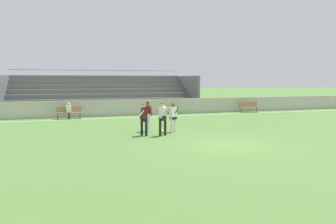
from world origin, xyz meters
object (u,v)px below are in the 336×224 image
object	(u,v)px
bleacher_stand	(103,93)
soccer_ball	(162,132)
player_dark_pressing_high	(144,117)
spectator_seated	(69,109)
trash_bin	(176,110)
player_white_dropping_back	(163,116)
bench_centre_sideline	(69,111)
bench_far_left	(249,106)
player_dark_deep_cover	(148,114)
player_white_wide_right	(173,115)

from	to	relation	value
bleacher_stand	soccer_ball	world-z (taller)	bleacher_stand
player_dark_pressing_high	spectator_seated	bearing A→B (deg)	112.95
trash_bin	player_dark_pressing_high	bearing A→B (deg)	-118.38
player_white_dropping_back	player_dark_pressing_high	world-z (taller)	player_white_dropping_back
bench_centre_sideline	spectator_seated	world-z (taller)	spectator_seated
player_dark_pressing_high	soccer_ball	distance (m)	1.42
soccer_ball	bench_far_left	bearing A→B (deg)	38.50
bench_centre_sideline	trash_bin	bearing A→B (deg)	1.00
bleacher_stand	bench_far_left	world-z (taller)	bleacher_stand
player_dark_pressing_high	player_dark_deep_cover	bearing A→B (deg)	67.49
player_white_dropping_back	bench_far_left	bearing A→B (deg)	40.26
bench_centre_sideline	trash_bin	distance (m)	8.28
player_dark_deep_cover	bleacher_stand	bearing A→B (deg)	95.22
bench_centre_sideline	player_dark_deep_cover	bearing A→B (deg)	-60.51
trash_bin	spectator_seated	xyz separation A→B (m)	(-8.28, -0.26, 0.33)
bench_far_left	player_dark_deep_cover	distance (m)	13.05
bench_far_left	player_white_dropping_back	world-z (taller)	player_white_dropping_back
bleacher_stand	bench_centre_sideline	distance (m)	5.63
player_white_wide_right	soccer_ball	world-z (taller)	player_white_wide_right
player_dark_pressing_high	soccer_ball	bearing A→B (deg)	18.45
soccer_ball	player_white_wide_right	bearing A→B (deg)	21.04
spectator_seated	player_dark_deep_cover	distance (m)	8.25
trash_bin	bench_far_left	bearing A→B (deg)	-1.25
trash_bin	player_white_dropping_back	world-z (taller)	player_white_dropping_back
player_white_dropping_back	player_dark_deep_cover	world-z (taller)	player_white_dropping_back
trash_bin	player_white_wide_right	xyz separation A→B (m)	(-2.91, -8.07, 0.59)
spectator_seated	player_white_dropping_back	world-z (taller)	player_white_dropping_back
spectator_seated	player_white_dropping_back	size ratio (longest dim) A/B	0.70
bleacher_stand	soccer_ball	distance (m)	13.02
spectator_seated	player_dark_pressing_high	xyz separation A→B (m)	(3.57, -8.44, 0.29)
bleacher_stand	player_dark_pressing_high	distance (m)	13.20
bleacher_stand	soccer_ball	bearing A→B (deg)	-82.89
bench_far_left	player_dark_pressing_high	distance (m)	14.24
trash_bin	player_white_wide_right	distance (m)	8.60
bleacher_stand	spectator_seated	bearing A→B (deg)	-122.57
trash_bin	player_white_dropping_back	xyz separation A→B (m)	(-3.79, -9.00, 0.66)
trash_bin	spectator_seated	bearing A→B (deg)	-178.19
bench_centre_sideline	soccer_ball	world-z (taller)	bench_centre_sideline
trash_bin	soccer_ball	bearing A→B (deg)	-113.61
bleacher_stand	spectator_seated	world-z (taller)	bleacher_stand
bench_far_left	soccer_ball	distance (m)	13.19
bench_centre_sideline	soccer_ball	distance (m)	9.43
player_white_wide_right	player_dark_deep_cover	bearing A→B (deg)	152.44
trash_bin	spectator_seated	world-z (taller)	spectator_seated
player_white_wide_right	player_dark_deep_cover	size ratio (longest dim) A/B	0.98
trash_bin	soccer_ball	xyz separation A→B (m)	(-3.65, -8.35, -0.27)
trash_bin	player_white_dropping_back	size ratio (longest dim) A/B	0.44
spectator_seated	player_white_dropping_back	bearing A→B (deg)	-62.82
player_white_wide_right	soccer_ball	xyz separation A→B (m)	(-0.74, -0.29, -0.85)
player_dark_deep_cover	player_white_wide_right	bearing A→B (deg)	-27.56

